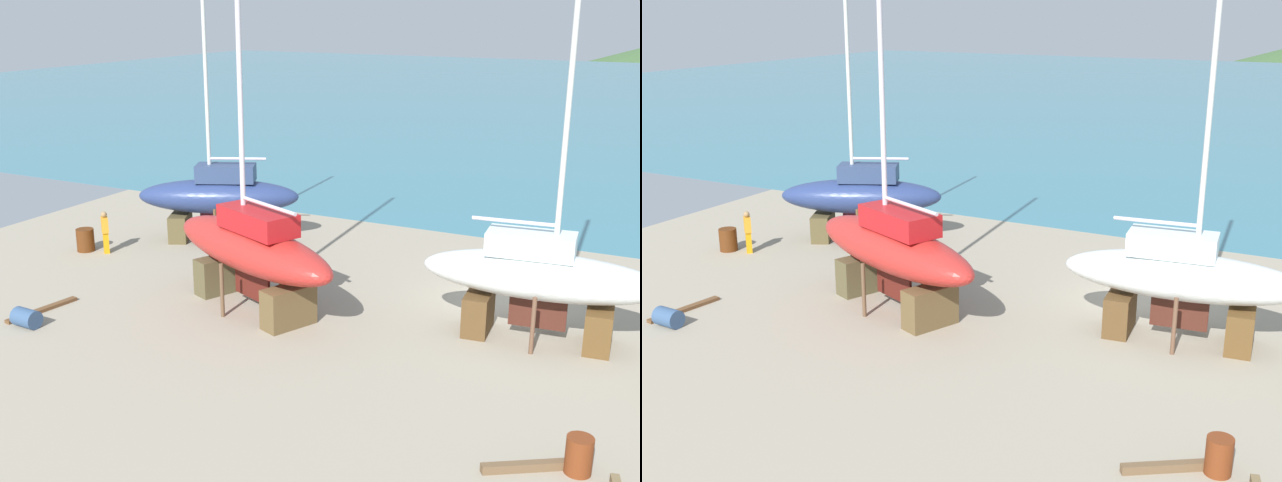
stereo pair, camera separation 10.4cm
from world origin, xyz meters
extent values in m
plane|color=gray|center=(0.00, -3.80, 0.00)|extent=(41.90, 41.90, 0.00)
cube|color=brown|center=(-13.22, 0.83, 0.53)|extent=(1.25, 1.62, 1.05)
cube|color=brown|center=(-10.36, 2.18, 0.53)|extent=(1.25, 1.62, 1.05)
cylinder|color=brown|center=(-11.36, 0.60, 0.76)|extent=(0.12, 0.12, 1.52)
cylinder|color=brown|center=(-12.22, 2.41, 0.76)|extent=(0.12, 0.12, 1.52)
ellipsoid|color=navy|center=(-11.79, 1.50, 1.79)|extent=(6.49, 4.34, 1.34)
cube|color=#48131B|center=(-11.79, 1.50, 0.65)|extent=(1.41, 0.72, 0.94)
cube|color=navy|center=(-11.50, 1.64, 2.72)|extent=(2.52, 1.96, 0.67)
cylinder|color=silver|center=(-12.07, 1.37, 6.22)|extent=(0.15, 0.15, 7.67)
cylinder|color=silver|center=(-11.07, 1.84, 3.29)|extent=(2.04, 1.04, 0.11)
cube|color=brown|center=(-8.40, -3.38, 0.60)|extent=(1.27, 1.74, 1.20)
cube|color=brown|center=(-5.02, -4.81, 0.60)|extent=(1.27, 1.74, 1.20)
cylinder|color=brown|center=(-7.14, -5.10, 0.84)|extent=(0.12, 0.12, 1.67)
cylinder|color=brown|center=(-6.28, -3.08, 0.84)|extent=(0.12, 0.12, 1.67)
ellipsoid|color=red|center=(-6.71, -4.09, 1.94)|extent=(7.55, 4.70, 1.35)
cube|color=#511913|center=(-6.71, -4.09, 0.79)|extent=(1.66, 0.76, 0.95)
cube|color=#B4181B|center=(-6.37, -4.24, 2.89)|extent=(2.90, 2.13, 0.68)
cylinder|color=silver|center=(-7.05, -3.95, 7.20)|extent=(0.16, 0.16, 9.31)
cylinder|color=silver|center=(-5.86, -4.45, 3.45)|extent=(2.41, 1.11, 0.11)
cube|color=brown|center=(3.22, -2.22, 0.58)|extent=(0.86, 1.60, 1.17)
cube|color=brown|center=(-0.03, -2.57, 0.58)|extent=(0.86, 1.60, 1.17)
cylinder|color=brown|center=(1.49, -1.35, 0.81)|extent=(0.12, 0.12, 1.62)
cylinder|color=brown|center=(1.71, -3.44, 0.81)|extent=(0.12, 0.12, 1.62)
ellipsoid|color=silver|center=(1.60, -2.39, 1.87)|extent=(6.71, 2.60, 1.27)
cube|color=#441F16|center=(1.60, -2.39, 0.79)|extent=(1.57, 0.25, 0.89)
cube|color=white|center=(1.27, -2.43, 2.76)|extent=(2.47, 1.39, 0.64)
cylinder|color=silver|center=(1.92, -2.36, 6.60)|extent=(0.15, 0.15, 8.31)
cylinder|color=silver|center=(0.78, -2.48, 3.34)|extent=(2.29, 0.35, 0.11)
cube|color=orange|center=(-14.64, -1.87, 0.40)|extent=(0.38, 0.38, 0.80)
cube|color=orange|center=(-14.64, -1.87, 1.09)|extent=(0.48, 0.48, 0.58)
sphere|color=olive|center=(-14.64, -1.87, 1.49)|extent=(0.22, 0.22, 0.22)
cylinder|color=#334F74|center=(-11.74, -8.42, 0.28)|extent=(0.81, 0.60, 0.56)
cylinder|color=maroon|center=(3.87, -8.64, 0.40)|extent=(0.62, 0.62, 0.80)
cylinder|color=#53290F|center=(-15.50, -2.06, 0.43)|extent=(0.94, 0.94, 0.86)
cylinder|color=brown|center=(2.09, 2.64, 0.43)|extent=(0.89, 0.89, 0.85)
cube|color=brown|center=(-12.27, -7.34, 0.05)|extent=(0.56, 2.45, 0.10)
cube|color=brown|center=(2.92, -9.06, 0.09)|extent=(1.63, 1.16, 0.19)
camera|label=1|loc=(5.69, -23.26, 9.05)|focal=44.18mm
camera|label=2|loc=(5.78, -23.21, 9.05)|focal=44.18mm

